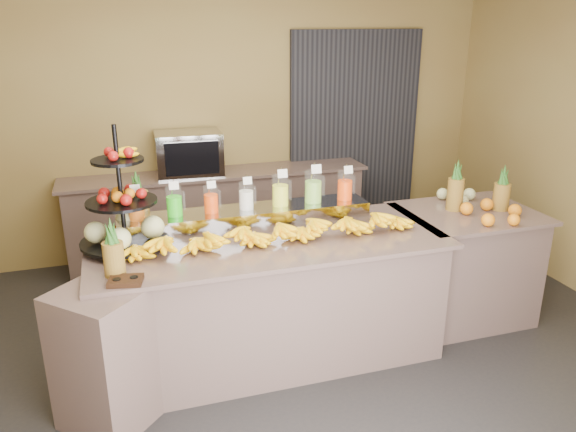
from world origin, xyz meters
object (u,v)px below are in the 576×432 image
fruit_stand (129,217)px  condiment_caddy (126,281)px  oven_warmer (189,153)px  right_fruit_pile (484,204)px  banana_heap (277,229)px  pitcher_tray (247,218)px

fruit_stand → condiment_caddy: fruit_stand is taller
oven_warmer → right_fruit_pile: bearing=-41.2°
fruit_stand → right_fruit_pile: (2.70, -0.15, -0.13)m
banana_heap → oven_warmer: oven_warmer is taller
pitcher_tray → condiment_caddy: bearing=-142.7°
right_fruit_pile → condiment_caddy: bearing=-171.4°
pitcher_tray → banana_heap: size_ratio=0.86×
fruit_stand → condiment_caddy: 0.61m
fruit_stand → banana_heap: bearing=-17.0°
banana_heap → condiment_caddy: size_ratio=11.01×
pitcher_tray → right_fruit_pile: bearing=-8.1°
condiment_caddy → oven_warmer: size_ratio=0.31×
fruit_stand → oven_warmer: fruit_stand is taller
condiment_caddy → oven_warmer: oven_warmer is taller
right_fruit_pile → fruit_stand: bearing=176.9°
banana_heap → right_fruit_pile: (1.72, 0.05, -0.00)m
banana_heap → fruit_stand: 1.00m
condiment_caddy → oven_warmer: bearing=73.1°
fruit_stand → oven_warmer: (0.65, 1.79, -0.00)m
right_fruit_pile → oven_warmer: bearing=136.6°
banana_heap → condiment_caddy: 1.11m
banana_heap → fruit_stand: (-0.98, 0.19, 0.13)m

